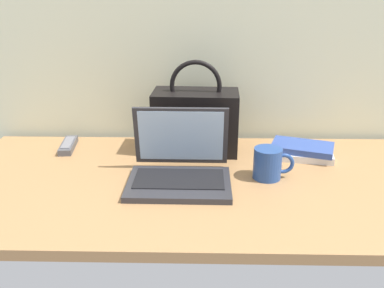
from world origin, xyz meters
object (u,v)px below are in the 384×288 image
remote_control_near (68,145)px  handbag (196,120)px  coffee_mug (269,163)px  laptop (180,167)px  book_stack (302,150)px

remote_control_near → handbag: size_ratio=0.50×
coffee_mug → handbag: (-0.23, 0.23, 0.07)m
coffee_mug → handbag: size_ratio=0.38×
laptop → book_stack: size_ratio=1.31×
remote_control_near → book_stack: bearing=-3.9°
handbag → book_stack: (0.38, -0.05, -0.09)m
laptop → handbag: 0.26m
coffee_mug → book_stack: size_ratio=0.53×
coffee_mug → handbag: bearing=135.4°
remote_control_near → handbag: 0.48m
laptop → coffee_mug: size_ratio=2.45×
laptop → book_stack: bearing=25.6°
laptop → coffee_mug: bearing=4.9°
coffee_mug → book_stack: 0.23m
remote_control_near → coffee_mug: bearing=-18.6°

